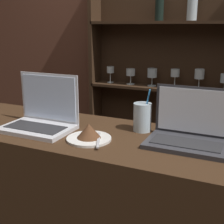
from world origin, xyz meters
TOP-DOWN VIEW (x-y plane):
  - back_wall at (0.00, 1.43)m, footprint 7.00×0.06m
  - back_shelf at (-0.09, 1.35)m, footprint 1.14×0.18m
  - laptop_near at (-0.37, 0.22)m, footprint 0.32×0.21m
  - laptop_far at (0.29, 0.31)m, footprint 0.32×0.21m
  - cake_plate at (-0.09, 0.17)m, footprint 0.19×0.19m
  - water_glass at (0.07, 0.38)m, footprint 0.08×0.08m

SIDE VIEW (x-z plane):
  - back_shelf at x=-0.09m, z-range 0.04..1.91m
  - cake_plate at x=-0.09m, z-range 1.00..1.07m
  - laptop_far at x=0.29m, z-range 0.95..1.17m
  - laptop_near at x=-0.37m, z-range 0.94..1.19m
  - water_glass at x=0.07m, z-range 0.98..1.17m
  - back_wall at x=0.00m, z-range 0.00..2.70m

